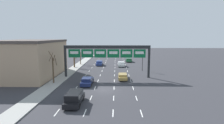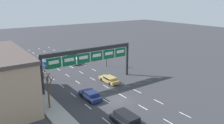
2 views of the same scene
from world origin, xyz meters
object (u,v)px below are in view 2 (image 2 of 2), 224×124
traffic_light_near_gantry (107,53)px  tree_bare_second (20,65)px  car_white (74,61)px  car_blue (46,63)px  suv_black (126,119)px  car_gold (109,79)px  tree_bare_closest (17,59)px  tree_bare_third (48,89)px  car_navy (90,95)px  sign_gantry (89,56)px  car_green (69,52)px

traffic_light_near_gantry → tree_bare_second: 19.17m
car_white → car_blue: bearing=164.7°
suv_black → tree_bare_second: tree_bare_second is taller
car_gold → tree_bare_closest: 23.12m
car_gold → car_blue: bearing=110.3°
car_blue → traffic_light_near_gantry: traffic_light_near_gantry is taller
tree_bare_closest → tree_bare_third: 22.98m
car_gold → car_navy: size_ratio=1.00×
sign_gantry → traffic_light_near_gantry: bearing=40.6°
car_green → suv_black: suv_black is taller
suv_black → traffic_light_near_gantry: 26.16m
car_white → car_green: bearing=72.7°
car_green → car_navy: 31.34m
traffic_light_near_gantry → tree_bare_third: 22.66m
suv_black → tree_bare_third: size_ratio=0.79×
suv_black → traffic_light_near_gantry: (12.30, 22.96, 2.42)m
tree_bare_second → car_white: bearing=10.1°
tree_bare_closest → car_navy: bearing=-75.9°
traffic_light_near_gantry → tree_bare_third: bearing=-145.5°
sign_gantry → traffic_light_near_gantry: (8.82, 7.55, -2.19)m
car_white → car_blue: car_blue is taller
car_green → car_navy: car_navy is taller
car_gold → traffic_light_near_gantry: (5.46, 9.14, 2.70)m
traffic_light_near_gantry → car_navy: bearing=-132.0°
car_navy → tree_bare_second: tree_bare_second is taller
car_green → tree_bare_closest: 16.98m
car_blue → tree_bare_third: size_ratio=0.70×
car_white → suv_black: (-6.96, -29.69, 0.19)m
car_blue → car_white: bearing=-15.3°
sign_gantry → car_green: 25.13m
car_white → tree_bare_closest: 13.33m
sign_gantry → car_blue: (-3.17, 16.10, -4.78)m
car_blue → tree_bare_closest: tree_bare_closest is taller
tree_bare_third → car_white: bearing=55.7°
car_navy → sign_gantry: bearing=60.8°
car_gold → tree_bare_third: bearing=-164.4°
suv_black → tree_bare_third: bearing=122.2°
tree_bare_second → car_blue: bearing=32.2°
car_gold → tree_bare_second: (-13.19, 13.50, 1.80)m
suv_black → tree_bare_third: (-6.38, 10.12, 2.13)m
car_gold → traffic_light_near_gantry: traffic_light_near_gantry is taller
tree_bare_closest → car_gold: bearing=-56.7°
car_white → car_navy: (-6.83, -20.25, -0.01)m
suv_black → tree_bare_closest: 33.63m
traffic_light_near_gantry → car_gold: bearing=-120.8°
car_gold → traffic_light_near_gantry: 10.99m
car_green → tree_bare_closest: tree_bare_closest is taller
suv_black → tree_bare_second: (-6.35, 27.32, 1.52)m
car_gold → tree_bare_second: tree_bare_second is taller
car_white → car_gold: (-0.12, -15.87, -0.09)m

